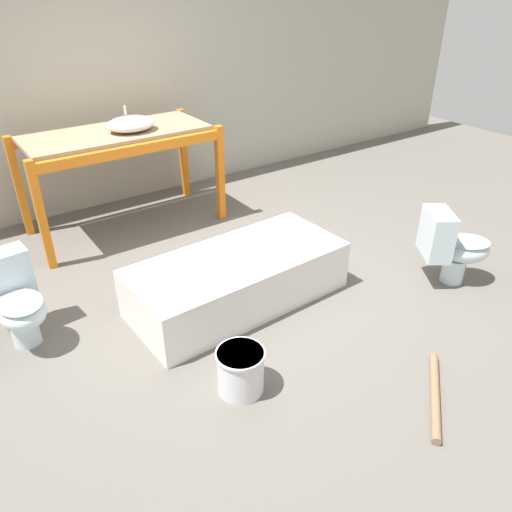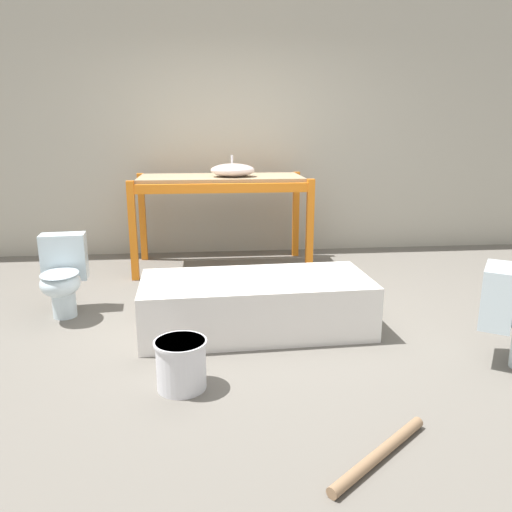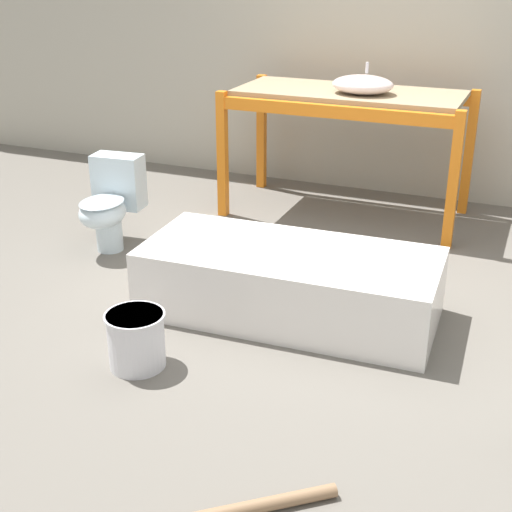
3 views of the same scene
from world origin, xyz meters
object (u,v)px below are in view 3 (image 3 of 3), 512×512
Objects in this scene: toilet_near at (110,202)px; bucket_white at (136,339)px; sink_basin at (363,85)px; bathtub_main at (289,278)px.

toilet_near is 1.64m from bucket_white.
sink_basin reaches higher than bathtub_main.
sink_basin is 0.27× the size of bathtub_main.
bucket_white is at bearing -58.28° from toilet_near.
sink_basin is at bearing 34.59° from toilet_near.
bathtub_main reaches higher than bucket_white.
toilet_near is 2.08× the size of bucket_white.
toilet_near reaches higher than bathtub_main.
bucket_white is (-0.52, -0.83, -0.08)m from bathtub_main.
bathtub_main is at bearing 57.80° from bucket_white.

